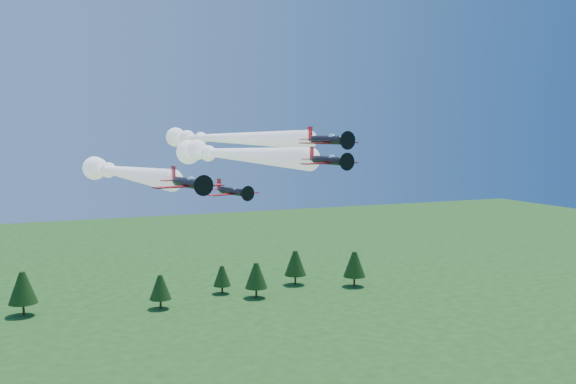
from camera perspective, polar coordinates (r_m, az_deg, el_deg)
name	(u,v)px	position (r m, az deg, el deg)	size (l,w,h in m)	color
plane_lead	(227,154)	(87.05, -5.44, 3.42)	(10.22, 42.42, 3.70)	black
plane_left	(118,172)	(92.99, -14.84, 1.77)	(12.09, 42.73, 3.70)	black
plane_right	(221,138)	(108.05, -5.94, 4.79)	(13.50, 56.15, 3.70)	black
plane_slot	(233,191)	(81.94, -4.94, 0.05)	(6.91, 7.62, 2.41)	black
treeline	(105,286)	(183.55, -15.99, -8.06)	(156.34, 18.67, 11.80)	#382314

